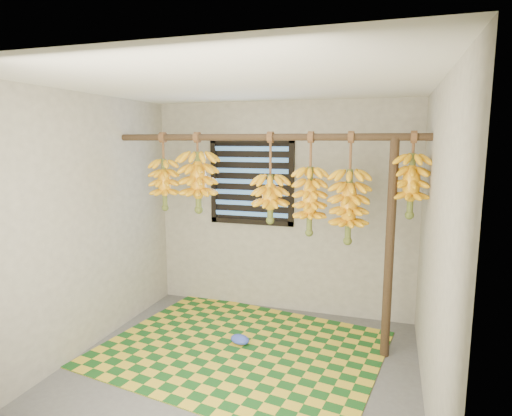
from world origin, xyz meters
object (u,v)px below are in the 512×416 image
at_px(banana_bunch_c, 270,198).
at_px(banana_bunch_d, 310,201).
at_px(banana_bunch_e, 349,206).
at_px(banana_bunch_f, 411,185).
at_px(banana_bunch_b, 198,182).
at_px(banana_bunch_a, 165,184).
at_px(support_post, 389,251).
at_px(plastic_bag, 240,339).
at_px(woven_mat, 241,349).

height_order(banana_bunch_c, banana_bunch_d, same).
bearing_deg(banana_bunch_d, banana_bunch_e, -0.00).
bearing_deg(banana_bunch_f, banana_bunch_b, 180.00).
relative_size(banana_bunch_a, banana_bunch_d, 0.83).
xyz_separation_m(support_post, banana_bunch_d, (-0.73, 0.00, 0.42)).
xyz_separation_m(plastic_bag, banana_bunch_b, (-0.51, 0.20, 1.51)).
bearing_deg(plastic_bag, banana_bunch_c, 39.84).
relative_size(banana_bunch_a, banana_bunch_b, 1.00).
height_order(banana_bunch_b, banana_bunch_d, same).
distance_m(banana_bunch_a, banana_bunch_b, 0.38).
height_order(banana_bunch_a, banana_bunch_e, same).
bearing_deg(banana_bunch_b, banana_bunch_e, -0.00).
distance_m(support_post, banana_bunch_a, 2.30).
bearing_deg(banana_bunch_e, banana_bunch_b, 180.00).
relative_size(banana_bunch_b, banana_bunch_e, 0.79).
height_order(plastic_bag, banana_bunch_d, banana_bunch_d).
height_order(plastic_bag, banana_bunch_f, banana_bunch_f).
relative_size(banana_bunch_c, banana_bunch_d, 0.90).
distance_m(banana_bunch_d, banana_bunch_e, 0.36).
height_order(plastic_bag, banana_bunch_e, banana_bunch_e).
relative_size(banana_bunch_b, banana_bunch_f, 1.07).
distance_m(plastic_bag, banana_bunch_e, 1.66).
bearing_deg(banana_bunch_a, woven_mat, -17.26).
bearing_deg(woven_mat, banana_bunch_c, 55.11).
bearing_deg(banana_bunch_b, support_post, 0.00).
distance_m(banana_bunch_e, banana_bunch_f, 0.56).
distance_m(woven_mat, banana_bunch_f, 2.17).
bearing_deg(banana_bunch_e, plastic_bag, -168.32).
height_order(plastic_bag, banana_bunch_a, banana_bunch_a).
height_order(woven_mat, banana_bunch_b, banana_bunch_b).
xyz_separation_m(woven_mat, banana_bunch_d, (0.58, 0.29, 1.41)).
height_order(banana_bunch_b, banana_bunch_e, same).
relative_size(support_post, banana_bunch_f, 2.70).
xyz_separation_m(plastic_bag, banana_bunch_d, (0.62, 0.20, 1.36)).
xyz_separation_m(banana_bunch_e, banana_bunch_f, (0.52, 0.00, 0.21)).
xyz_separation_m(woven_mat, plastic_bag, (-0.04, 0.09, 0.05)).
bearing_deg(banana_bunch_a, banana_bunch_e, -0.00).
xyz_separation_m(support_post, woven_mat, (-1.31, -0.29, -0.99)).
relative_size(woven_mat, banana_bunch_d, 2.64).
relative_size(banana_bunch_b, banana_bunch_d, 0.83).
bearing_deg(woven_mat, banana_bunch_d, 26.40).
bearing_deg(banana_bunch_c, woven_mat, -124.89).
bearing_deg(banana_bunch_c, banana_bunch_d, 0.00).
height_order(woven_mat, banana_bunch_c, banana_bunch_c).
xyz_separation_m(banana_bunch_a, banana_bunch_b, (0.38, 0.00, 0.03)).
relative_size(banana_bunch_a, banana_bunch_e, 0.78).
xyz_separation_m(banana_bunch_b, banana_bunch_c, (0.75, 0.00, -0.13)).
distance_m(plastic_bag, banana_bunch_d, 1.51).
relative_size(support_post, banana_bunch_b, 2.53).
relative_size(banana_bunch_d, banana_bunch_e, 0.95).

